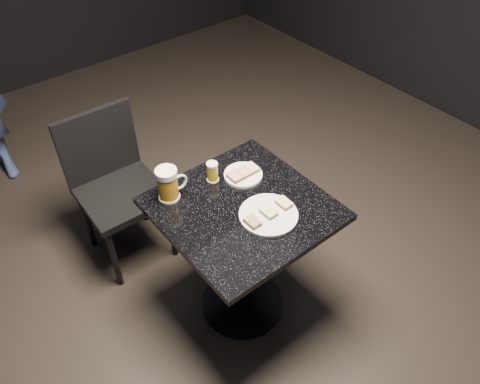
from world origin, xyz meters
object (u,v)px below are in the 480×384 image
Objects in this scene: table at (243,242)px; beer_mug at (168,184)px; plate_large at (268,215)px; plate_small at (243,175)px; beer_tumbler at (212,172)px; chair at (114,181)px.

table is 0.46m from beer_mug.
plate_large is 0.28m from plate_small.
beer_tumbler is at bearing 97.82° from plate_large.
beer_mug is (-0.34, 0.09, 0.07)m from plate_small.
plate_small is (0.08, 0.27, 0.00)m from plate_large.
chair is at bearing 121.67° from plate_small.
plate_large is at bearing -82.18° from beer_tumbler.
plate_large is 0.45m from beer_mug.
plate_small is 0.78m from chair.
table is 0.37m from beer_tumbler.
beer_mug is at bearing 131.17° from table.
plate_small is at bearing -15.33° from beer_mug.
beer_tumbler is at bearing 151.41° from plate_small.
table is at bearing -90.29° from beer_tumbler.
beer_mug is at bearing 173.28° from beer_tumbler.
plate_large is 0.34m from beer_tumbler.
beer_mug is at bearing -85.17° from chair.
beer_mug is 0.63m from chair.
beer_tumbler reaches higher than plate_small.
table is at bearing -48.83° from beer_mug.
beer_mug reaches higher than plate_large.
plate_large and plate_small have the same top height.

